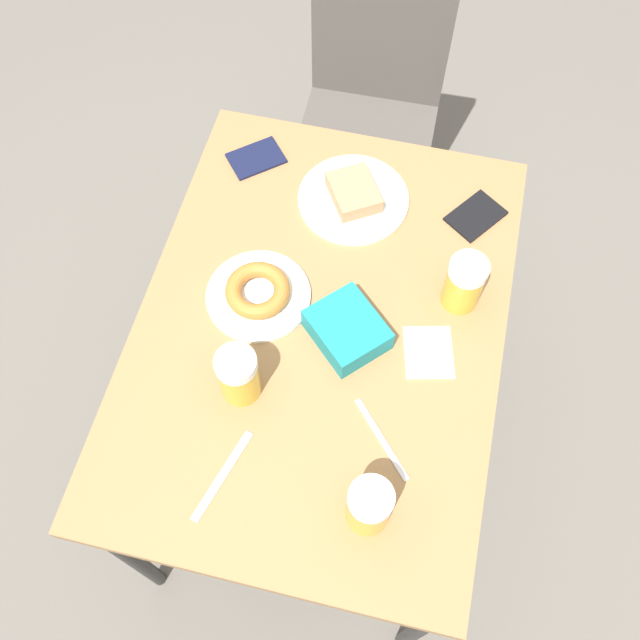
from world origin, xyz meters
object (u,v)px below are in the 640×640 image
plate_with_cake (352,196)px  napkin_folded (428,352)px  fork (381,439)px  knife (222,476)px  passport_far_edge (476,216)px  chair (373,88)px  passport_near_edge (256,158)px  plate_with_donut (258,293)px  blue_pouch (347,330)px  beer_mug_left (239,375)px  beer_mug_right (464,283)px  beer_mug_center (369,506)px

plate_with_cake → napkin_folded: bearing=-55.7°
fork → knife: (-0.28, -0.14, -0.00)m
fork → passport_far_edge: size_ratio=0.95×
chair → passport_near_edge: bearing=-113.0°
plate_with_cake → plate_with_donut: (-0.14, -0.30, 0.00)m
blue_pouch → passport_far_edge: bearing=58.8°
knife → passport_far_edge: (0.39, 0.71, 0.00)m
beer_mug_left → blue_pouch: beer_mug_left is taller
plate_with_cake → fork: plate_with_cake is taller
beer_mug_left → beer_mug_right: size_ratio=1.00×
beer_mug_right → napkin_folded: (-0.04, -0.14, -0.07)m
passport_near_edge → blue_pouch: size_ratio=0.77×
plate_with_donut → passport_far_edge: size_ratio=1.47×
chair → beer_mug_center: (0.23, -1.27, 0.27)m
plate_with_donut → beer_mug_left: bearing=-83.3°
fork → plate_with_donut: bearing=141.6°
beer_mug_left → beer_mug_right: (0.40, 0.31, 0.00)m
fork → beer_mug_right: bearing=73.7°
fork → passport_near_edge: passport_near_edge is taller
blue_pouch → plate_with_cake: bearing=100.5°
beer_mug_center → beer_mug_right: size_ratio=1.00×
beer_mug_right → fork: (-0.10, -0.35, -0.07)m
knife → blue_pouch: blue_pouch is taller
fork → napkin_folded: bearing=73.9°
fork → beer_mug_left: bearing=172.3°
plate_with_donut → blue_pouch: (0.21, -0.05, 0.01)m
plate_with_cake → blue_pouch: size_ratio=1.30×
plate_with_donut → passport_far_edge: (0.43, 0.32, -0.01)m
chair → blue_pouch: 0.95m
passport_near_edge → plate_with_donut: bearing=-73.5°
chair → fork: bearing=-79.7°
beer_mug_right → fork: beer_mug_right is taller
chair → beer_mug_left: chair is taller
plate_with_donut → knife: size_ratio=1.18×
napkin_folded → beer_mug_left: bearing=-154.9°
plate_with_donut → fork: plate_with_donut is taller
beer_mug_center → blue_pouch: bearing=108.2°
beer_mug_center → passport_near_edge: size_ratio=0.88×
chair → passport_near_edge: (-0.20, -0.50, 0.21)m
beer_mug_left → napkin_folded: 0.40m
plate_with_donut → fork: 0.41m
fork → beer_mug_center: bearing=-89.2°
beer_mug_center → passport_far_edge: bearing=81.6°
beer_mug_right → knife: size_ratio=0.70×
beer_mug_left → passport_far_edge: beer_mug_left is taller
knife → chair: bearing=87.6°
plate_with_cake → fork: 0.58m
knife → passport_far_edge: 0.81m
chair → beer_mug_right: 0.88m
beer_mug_right → beer_mug_left: bearing=-142.2°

